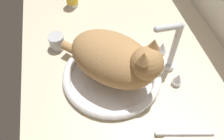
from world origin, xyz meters
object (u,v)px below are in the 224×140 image
(faucet, at_px, (171,52))
(metal_jar, at_px, (57,42))
(cat, at_px, (117,60))
(toothbrush, at_px, (183,134))
(sink_basin, at_px, (112,75))

(faucet, height_order, metal_jar, faucet)
(cat, relative_size, metal_jar, 5.68)
(metal_jar, distance_m, toothbrush, 0.54)
(faucet, bearing_deg, sink_basin, -90.00)
(cat, height_order, toothbrush, cat)
(faucet, distance_m, toothbrush, 0.26)
(cat, distance_m, metal_jar, 0.28)
(sink_basin, bearing_deg, toothbrush, 32.30)
(faucet, distance_m, metal_jar, 0.41)
(faucet, relative_size, cat, 0.62)
(cat, bearing_deg, metal_jar, -137.18)
(faucet, bearing_deg, cat, -85.98)
(metal_jar, bearing_deg, sink_basin, 42.69)
(metal_jar, xyz_separation_m, toothbrush, (0.43, 0.33, -0.02))
(metal_jar, bearing_deg, toothbrush, 37.12)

